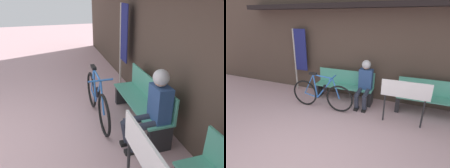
# 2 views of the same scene
# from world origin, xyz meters

# --- Properties ---
(storefront_wall) EXTENTS (12.00, 0.56, 3.20)m
(storefront_wall) POSITION_xyz_m (0.00, 2.89, 1.66)
(storefront_wall) COLOR #4C3D33
(storefront_wall) RESTS_ON ground_plane
(park_bench_near) EXTENTS (1.63, 0.42, 0.83)m
(park_bench_near) POSITION_xyz_m (-0.21, 2.49, 0.39)
(park_bench_near) COLOR #51A88E
(park_bench_near) RESTS_ON ground_plane
(bicycle) EXTENTS (1.68, 0.40, 0.94)m
(bicycle) POSITION_xyz_m (-0.56, 1.77, 0.38)
(bicycle) COLOR black
(bicycle) RESTS_ON ground_plane
(person_seated) EXTENTS (0.34, 0.66, 1.21)m
(person_seated) POSITION_xyz_m (0.40, 2.37, 0.69)
(person_seated) COLOR #2D3342
(person_seated) RESTS_ON ground_plane
(banner_pole) EXTENTS (0.45, 0.05, 1.91)m
(banner_pole) POSITION_xyz_m (-1.77, 2.66, 1.18)
(banner_pole) COLOR #B7B2A8
(banner_pole) RESTS_ON ground_plane
(signboard) EXTENTS (0.99, 0.04, 1.00)m
(signboard) POSITION_xyz_m (1.40, 1.79, 0.75)
(signboard) COLOR #232326
(signboard) RESTS_ON ground_plane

